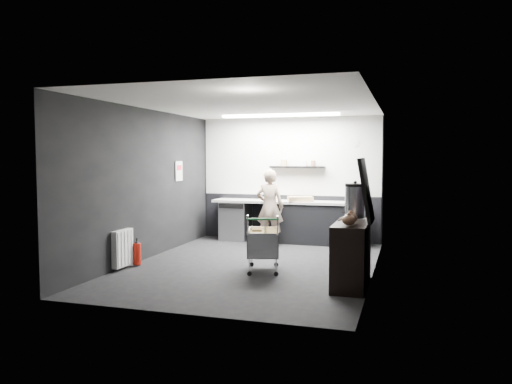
% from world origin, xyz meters
% --- Properties ---
extents(floor, '(5.50, 5.50, 0.00)m').
position_xyz_m(floor, '(0.00, 0.00, 0.00)').
color(floor, black).
rests_on(floor, ground).
extents(ceiling, '(5.50, 5.50, 0.00)m').
position_xyz_m(ceiling, '(0.00, 0.00, 2.70)').
color(ceiling, white).
rests_on(ceiling, wall_back).
extents(wall_back, '(5.50, 0.00, 5.50)m').
position_xyz_m(wall_back, '(0.00, 2.75, 1.35)').
color(wall_back, black).
rests_on(wall_back, floor).
extents(wall_front, '(5.50, 0.00, 5.50)m').
position_xyz_m(wall_front, '(0.00, -2.75, 1.35)').
color(wall_front, black).
rests_on(wall_front, floor).
extents(wall_left, '(0.00, 5.50, 5.50)m').
position_xyz_m(wall_left, '(-2.00, 0.00, 1.35)').
color(wall_left, black).
rests_on(wall_left, floor).
extents(wall_right, '(0.00, 5.50, 5.50)m').
position_xyz_m(wall_right, '(2.00, 0.00, 1.35)').
color(wall_right, black).
rests_on(wall_right, floor).
extents(kitchen_wall_panel, '(3.95, 0.02, 1.70)m').
position_xyz_m(kitchen_wall_panel, '(0.00, 2.73, 1.85)').
color(kitchen_wall_panel, silver).
rests_on(kitchen_wall_panel, wall_back).
extents(dado_panel, '(3.95, 0.02, 1.00)m').
position_xyz_m(dado_panel, '(0.00, 2.73, 0.50)').
color(dado_panel, black).
rests_on(dado_panel, wall_back).
extents(floating_shelf, '(1.20, 0.22, 0.04)m').
position_xyz_m(floating_shelf, '(0.20, 2.62, 1.62)').
color(floating_shelf, black).
rests_on(floating_shelf, wall_back).
extents(wall_clock, '(0.20, 0.03, 0.20)m').
position_xyz_m(wall_clock, '(1.40, 2.72, 2.15)').
color(wall_clock, silver).
rests_on(wall_clock, wall_back).
extents(poster, '(0.02, 0.30, 0.40)m').
position_xyz_m(poster, '(-1.98, 1.30, 1.55)').
color(poster, white).
rests_on(poster, wall_left).
extents(poster_red_band, '(0.02, 0.22, 0.10)m').
position_xyz_m(poster_red_band, '(-1.98, 1.30, 1.62)').
color(poster_red_band, red).
rests_on(poster_red_band, poster).
extents(radiator, '(0.10, 0.50, 0.60)m').
position_xyz_m(radiator, '(-1.94, -0.90, 0.35)').
color(radiator, silver).
rests_on(radiator, wall_left).
extents(ceiling_strip, '(2.40, 0.20, 0.04)m').
position_xyz_m(ceiling_strip, '(0.00, 1.85, 2.67)').
color(ceiling_strip, white).
rests_on(ceiling_strip, ceiling).
extents(prep_counter, '(3.20, 0.61, 0.90)m').
position_xyz_m(prep_counter, '(0.14, 2.42, 0.46)').
color(prep_counter, black).
rests_on(prep_counter, floor).
extents(person, '(0.59, 0.40, 1.59)m').
position_xyz_m(person, '(-0.24, 1.97, 0.79)').
color(person, beige).
rests_on(person, floor).
extents(shopping_cart, '(0.68, 0.95, 0.91)m').
position_xyz_m(shopping_cart, '(0.29, -0.35, 0.43)').
color(shopping_cart, silver).
rests_on(shopping_cart, floor).
extents(sideboard, '(0.52, 1.22, 1.82)m').
position_xyz_m(sideboard, '(1.76, -0.84, 0.58)').
color(sideboard, black).
rests_on(sideboard, floor).
extents(fire_extinguisher, '(0.14, 0.14, 0.45)m').
position_xyz_m(fire_extinguisher, '(-1.85, -0.60, 0.22)').
color(fire_extinguisher, '#B5170C').
rests_on(fire_extinguisher, floor).
extents(cardboard_box, '(0.61, 0.54, 0.10)m').
position_xyz_m(cardboard_box, '(0.32, 2.37, 0.95)').
color(cardboard_box, tan).
rests_on(cardboard_box, prep_counter).
extents(pink_tub, '(0.20, 0.20, 0.20)m').
position_xyz_m(pink_tub, '(-0.25, 2.42, 1.00)').
color(pink_tub, white).
rests_on(pink_tub, prep_counter).
extents(white_container, '(0.23, 0.21, 0.17)m').
position_xyz_m(white_container, '(-0.29, 2.37, 0.99)').
color(white_container, silver).
rests_on(white_container, prep_counter).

